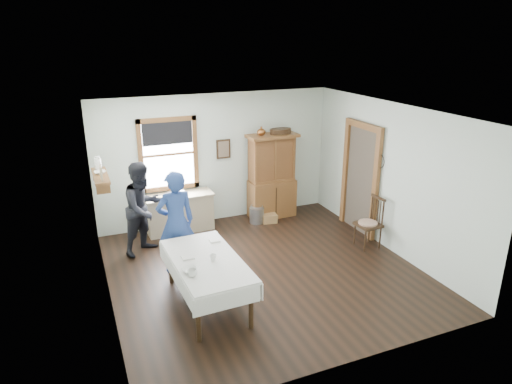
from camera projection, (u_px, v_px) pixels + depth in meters
room at (264, 196)px, 7.32m from camera, size 5.01×5.01×2.70m
window at (168, 150)px, 9.01m from camera, size 1.18×0.07×1.48m
doorway at (361, 176)px, 9.01m from camera, size 0.09×1.14×2.22m
wall_shelf at (100, 174)px, 7.73m from camera, size 0.24×1.00×0.44m
framed_picture at (224, 149)px, 9.45m from camera, size 0.30×0.04×0.40m
rug_beater at (380, 155)px, 8.35m from camera, size 0.01×0.27×0.27m
work_counter at (180, 213)px, 9.23m from camera, size 1.37×0.54×0.78m
china_hutch at (272, 176)px, 9.80m from camera, size 1.09×0.54×1.83m
dining_table at (207, 282)px, 6.72m from camera, size 1.03×1.88×0.74m
spindle_chair at (368, 222)px, 8.50m from camera, size 0.49×0.49×0.99m
pail at (257, 215)px, 9.70m from camera, size 0.31×0.31×0.33m
wicker_basket at (269, 218)px, 9.72m from camera, size 0.34×0.27×0.18m
woman_blue at (176, 226)px, 7.53m from camera, size 0.62×0.43×1.63m
figure_dark at (144, 211)px, 8.22m from camera, size 0.97×0.92×1.58m
table_cup_a at (192, 273)px, 6.13m from camera, size 0.17×0.17×0.10m
table_cup_b at (213, 258)px, 6.54m from camera, size 0.12×0.12×0.10m
table_bowl at (190, 270)px, 6.25m from camera, size 0.24×0.24×0.06m
counter_book at (171, 194)px, 9.10m from camera, size 0.26×0.27×0.02m
counter_bowl at (180, 195)px, 9.00m from camera, size 0.21×0.21×0.06m
shelf_bowl at (100, 172)px, 7.73m from camera, size 0.22×0.22×0.05m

